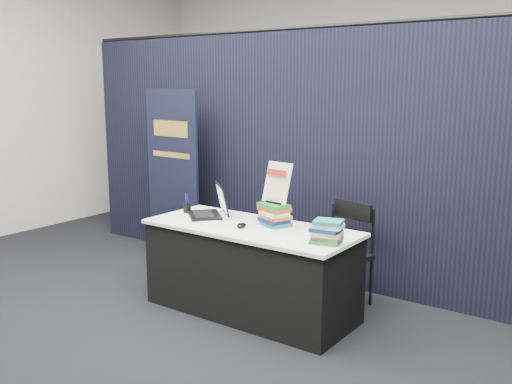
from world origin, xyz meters
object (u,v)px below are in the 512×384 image
object	(u,v)px
display_table	(251,269)
info_sign	(277,183)
pullup_banner	(173,186)
book_stack_short	(326,232)
stacking_chair	(344,250)
book_stack_tall	(275,215)
laptop	(208,208)

from	to	relation	value
display_table	info_sign	distance (m)	0.76
info_sign	pullup_banner	distance (m)	1.81
info_sign	pullup_banner	size ratio (longest dim) A/B	0.19
book_stack_short	info_sign	bearing A→B (deg)	158.19
display_table	stacking_chair	size ratio (longest dim) A/B	2.00
display_table	book_stack_short	distance (m)	0.89
book_stack_tall	stacking_chair	world-z (taller)	book_stack_tall
laptop	info_sign	bearing A→B (deg)	46.69
book_stack_tall	book_stack_short	xyz separation A→B (m)	(0.60, -0.21, -0.01)
laptop	book_stack_short	xyz separation A→B (m)	(1.29, -0.18, 0.02)
book_stack_short	pullup_banner	size ratio (longest dim) A/B	0.13
display_table	info_sign	world-z (taller)	info_sign
info_sign	stacking_chair	xyz separation A→B (m)	(0.41, 0.42, -0.60)
laptop	pullup_banner	world-z (taller)	pullup_banner
pullup_banner	laptop	bearing A→B (deg)	-27.81
laptop	book_stack_tall	distance (m)	0.70
pullup_banner	stacking_chair	distance (m)	2.15
book_stack_tall	book_stack_short	world-z (taller)	book_stack_tall
laptop	info_sign	xyz separation A→B (m)	(0.70, 0.06, 0.29)
display_table	pullup_banner	bearing A→B (deg)	155.97
book_stack_tall	pullup_banner	world-z (taller)	pullup_banner
laptop	stacking_chair	distance (m)	1.25
display_table	stacking_chair	distance (m)	0.82
laptop	info_sign	size ratio (longest dim) A/B	1.46
display_table	stacking_chair	xyz separation A→B (m)	(0.56, 0.58, 0.12)
info_sign	pullup_banner	xyz separation A→B (m)	(-1.71, 0.54, -0.28)
book_stack_short	pullup_banner	distance (m)	2.43
info_sign	book_stack_short	bearing A→B (deg)	-13.18
stacking_chair	book_stack_short	bearing A→B (deg)	-61.24
display_table	pullup_banner	xyz separation A→B (m)	(-1.55, 0.69, 0.45)
stacking_chair	display_table	bearing A→B (deg)	-121.27
stacking_chair	pullup_banner	bearing A→B (deg)	-170.12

